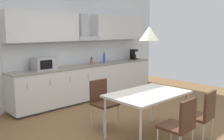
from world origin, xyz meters
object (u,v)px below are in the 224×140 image
Objects in this scene: bottle_blue at (104,58)px; pendant_lamp at (149,34)px; bottle_brown at (91,61)px; chair_near_right at (203,112)px; chair_far_left at (102,99)px; dining_table at (148,96)px; microwave at (44,64)px; coffee_maker at (133,54)px; chair_near_left at (181,123)px.

bottle_blue is 2.87m from pendant_lamp.
pendant_lamp reaches higher than bottle_blue.
chair_near_right is (-0.53, -3.35, -0.44)m from bottle_brown.
pendant_lamp reaches higher than chair_far_left.
dining_table is 1.56× the size of chair_near_right.
coffee_maker is (2.97, 0.03, 0.01)m from microwave.
bottle_brown is at bearing 81.04° from chair_near_right.
chair_near_right is (0.61, -1.63, 0.00)m from chair_far_left.
coffee_maker reaches higher than bottle_blue.
bottle_brown is 0.14× the size of dining_table.
pendant_lamp is at bearing 110.96° from chair_near_right.
pendant_lamp is at bearing -116.48° from bottle_blue.
dining_table is 4.23× the size of pendant_lamp.
bottle_blue is 2.80m from dining_table.
bottle_blue is at bearing 47.39° from chair_far_left.
microwave is 1.76m from chair_far_left.
dining_table is at bearing -108.32° from bottle_brown.
bottle_brown is 2.11m from chair_far_left.
bottle_brown is at bearing 71.17° from chair_near_left.
coffee_maker is 1.20m from bottle_blue.
microwave is 1.60× the size of coffee_maker.
chair_near_left is at bearing -90.05° from chair_far_left.
coffee_maker reaches higher than chair_far_left.
chair_near_left is at bearing -115.04° from bottle_blue.
coffee_maker is 0.34× the size of chair_near_right.
dining_table is at bearing 69.60° from chair_near_left.
chair_far_left is 1.00× the size of chair_near_left.
bottle_brown is at bearing 71.68° from dining_table.
bottle_blue is at bearing 63.52° from pendant_lamp.
chair_far_left and chair_near_left have the same top height.
coffee_maker is 3.26m from chair_far_left.
chair_near_right is (0.85, -3.30, -0.50)m from microwave.
bottle_brown is (-0.40, 0.05, -0.04)m from bottle_blue.
bottle_blue reaches higher than chair_far_left.
chair_far_left is 1.74m from chair_near_right.
chair_near_left is (-0.30, -0.81, -0.16)m from dining_table.
dining_table is at bearing -45.00° from pendant_lamp.
microwave is 1.50× the size of pendant_lamp.
chair_far_left is at bearing -82.09° from microwave.
microwave is at bearing 104.38° from chair_near_right.
chair_near_right is (0.61, 0.00, 0.00)m from chair_near_left.
chair_far_left is 1.46m from pendant_lamp.
chair_far_left is 1.00× the size of chair_near_right.
chair_near_right is at bearing -122.58° from coffee_maker.
bottle_brown is at bearing 56.48° from chair_far_left.
pendant_lamp is (-1.24, -2.49, 0.70)m from bottle_blue.
coffee_maker reaches higher than chair_near_right.
dining_table is (-1.24, -2.49, -0.32)m from bottle_blue.
microwave reaches higher than chair_near_left.
coffee_maker is at bearing 57.42° from chair_near_right.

